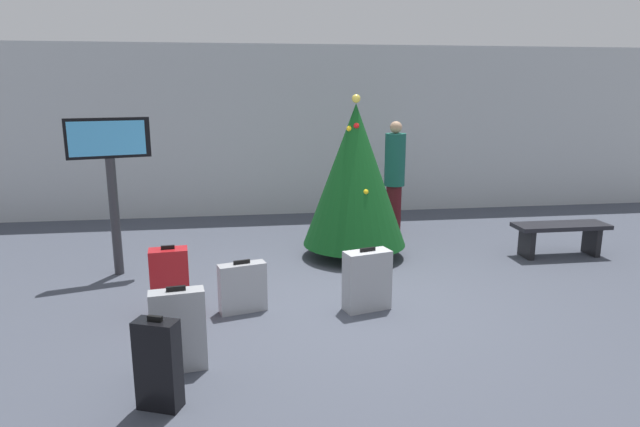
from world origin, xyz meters
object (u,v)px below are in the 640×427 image
(holiday_tree, at_px, (355,175))
(suitcase_4, at_px, (170,282))
(flight_info_kiosk, at_px, (110,165))
(suitcase_3, at_px, (178,330))
(traveller_0, at_px, (395,175))
(suitcase_2, at_px, (158,365))
(waiting_bench, at_px, (560,232))
(suitcase_0, at_px, (367,280))
(suitcase_1, at_px, (243,287))

(holiday_tree, distance_m, suitcase_4, 3.09)
(flight_info_kiosk, bearing_deg, suitcase_4, -59.87)
(flight_info_kiosk, height_order, suitcase_4, flight_info_kiosk)
(holiday_tree, bearing_deg, flight_info_kiosk, -174.26)
(suitcase_4, bearing_deg, suitcase_3, -79.88)
(traveller_0, height_order, suitcase_2, traveller_0)
(waiting_bench, bearing_deg, suitcase_4, -165.51)
(holiday_tree, bearing_deg, suitcase_0, -97.46)
(flight_info_kiosk, distance_m, traveller_0, 4.46)
(suitcase_2, xyz_separation_m, suitcase_3, (0.09, 0.58, 0.01))
(traveller_0, relative_size, suitcase_4, 2.42)
(suitcase_0, xyz_separation_m, suitcase_2, (-1.99, -1.66, 0.02))
(holiday_tree, distance_m, suitcase_3, 3.81)
(waiting_bench, height_order, suitcase_3, suitcase_3)
(suitcase_1, bearing_deg, suitcase_4, 177.98)
(holiday_tree, distance_m, suitcase_1, 2.59)
(suitcase_4, bearing_deg, waiting_bench, 14.49)
(waiting_bench, distance_m, suitcase_4, 5.53)
(flight_info_kiosk, height_order, suitcase_3, flight_info_kiosk)
(suitcase_3, relative_size, suitcase_4, 0.99)
(waiting_bench, distance_m, suitcase_1, 4.80)
(holiday_tree, bearing_deg, suitcase_3, -125.57)
(suitcase_1, bearing_deg, holiday_tree, 48.32)
(suitcase_2, bearing_deg, suitcase_4, 94.18)
(flight_info_kiosk, height_order, suitcase_2, flight_info_kiosk)
(waiting_bench, distance_m, suitcase_0, 3.58)
(holiday_tree, relative_size, suitcase_2, 3.08)
(traveller_0, relative_size, suitcase_3, 2.45)
(flight_info_kiosk, relative_size, suitcase_1, 3.48)
(holiday_tree, height_order, waiting_bench, holiday_tree)
(suitcase_4, bearing_deg, holiday_tree, 36.84)
(suitcase_2, relative_size, suitcase_4, 0.97)
(flight_info_kiosk, xyz_separation_m, traveller_0, (4.16, 1.55, -0.46))
(waiting_bench, bearing_deg, suitcase_2, -148.49)
(suitcase_4, bearing_deg, suitcase_2, -85.82)
(traveller_0, height_order, suitcase_0, traveller_0)
(traveller_0, bearing_deg, holiday_tree, -127.01)
(holiday_tree, bearing_deg, suitcase_4, -143.16)
(traveller_0, relative_size, suitcase_1, 3.20)
(suitcase_0, relative_size, suitcase_3, 0.93)
(waiting_bench, xyz_separation_m, suitcase_0, (-3.23, -1.54, -0.02))
(suitcase_2, bearing_deg, suitcase_3, 81.35)
(flight_info_kiosk, distance_m, suitcase_0, 3.57)
(traveller_0, bearing_deg, waiting_bench, -38.57)
(waiting_bench, height_order, traveller_0, traveller_0)
(suitcase_2, bearing_deg, waiting_bench, 31.51)
(holiday_tree, bearing_deg, suitcase_1, -131.68)
(suitcase_1, bearing_deg, waiting_bench, 17.10)
(holiday_tree, relative_size, suitcase_3, 3.03)
(flight_info_kiosk, relative_size, suitcase_2, 2.71)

